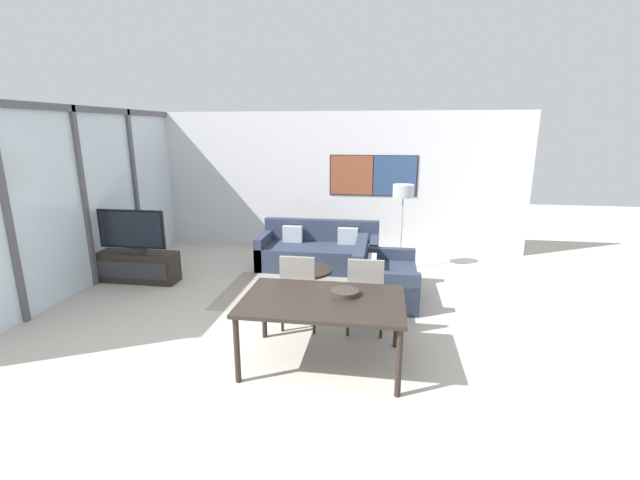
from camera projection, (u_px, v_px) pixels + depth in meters
ground_plane at (242, 414)px, 3.79m from camera, size 24.00×24.00×0.00m
wall_back at (329, 182)px, 8.78m from camera, size 7.92×0.09×2.80m
window_wall_left at (82, 191)px, 6.59m from camera, size 0.07×5.59×2.80m
area_rug at (306, 293)px, 6.58m from camera, size 2.56×1.66×0.01m
tv_console at (135, 267)px, 7.06m from camera, size 1.42×0.39×0.50m
television at (131, 231)px, 6.91m from camera, size 1.13×0.20×0.70m
sofa_main at (319, 252)px, 7.81m from camera, size 2.14×0.92×0.82m
sofa_side at (380, 280)px, 6.37m from camera, size 0.92×1.36×0.82m
coffee_table at (305, 275)px, 6.51m from camera, size 0.82×0.82×0.40m
dining_table at (323, 305)px, 4.46m from camera, size 1.69×1.08×0.74m
dining_chair_left at (300, 288)px, 5.30m from camera, size 0.46×0.46×0.98m
dining_chair_centre at (366, 291)px, 5.18m from camera, size 0.46×0.46×0.98m
fruit_bowl at (345, 292)px, 4.54m from camera, size 0.30×0.30×0.06m
floor_lamp at (403, 197)px, 7.42m from camera, size 0.36×0.36×1.53m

